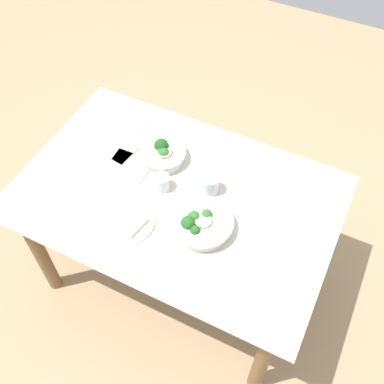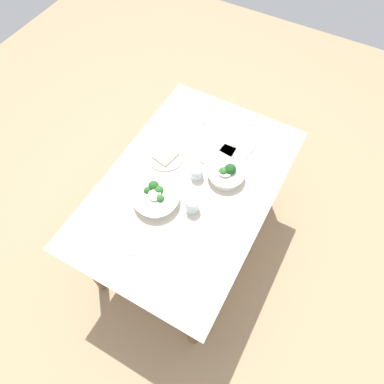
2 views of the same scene
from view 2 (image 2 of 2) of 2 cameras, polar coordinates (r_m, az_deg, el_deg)
ground_plane at (r=2.71m, az=-0.40°, el=-7.59°), size 6.00×6.00×0.00m
dining_table at (r=2.13m, az=-0.50°, el=-0.57°), size 1.43×0.95×0.76m
broccoli_bowl_far at (r=1.96m, az=-5.87°, el=-0.89°), size 0.26×0.26×0.10m
broccoli_bowl_near at (r=2.04m, az=5.61°, el=3.04°), size 0.22×0.22×0.11m
bread_side_plate at (r=2.15m, az=-4.32°, el=5.87°), size 0.22×0.22×0.03m
water_glass_center at (r=2.04m, az=0.76°, el=3.18°), size 0.07×0.07×0.08m
water_glass_side at (r=1.92m, az=0.03°, el=-2.08°), size 0.08×0.08×0.09m
fork_by_far_bowl at (r=1.86m, az=-8.54°, el=-10.02°), size 0.05×0.10×0.00m
fork_by_near_bowl at (r=2.31m, az=1.49°, el=10.78°), size 0.11×0.04×0.00m
table_knife_left at (r=2.34m, az=8.90°, el=10.64°), size 0.13×0.15×0.00m
table_knife_right at (r=2.17m, az=10.25°, el=5.29°), size 0.02×0.21×0.00m
napkin_folded_upper at (r=2.21m, az=7.55°, el=7.13°), size 0.20×0.19×0.01m
napkin_folded_lower at (r=2.16m, az=4.27°, el=6.00°), size 0.20×0.17×0.01m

